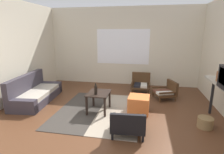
# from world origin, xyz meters

# --- Properties ---
(ground_plane) EXTENTS (7.80, 7.80, 0.00)m
(ground_plane) POSITION_xyz_m (0.00, 0.00, 0.00)
(ground_plane) COLOR #56331E
(far_wall_with_window) EXTENTS (5.60, 0.13, 2.70)m
(far_wall_with_window) POSITION_xyz_m (0.00, 3.06, 1.35)
(far_wall_with_window) COLOR beige
(far_wall_with_window) RESTS_ON ground
(area_rug) EXTENTS (1.94, 2.30, 0.01)m
(area_rug) POSITION_xyz_m (-0.22, 0.56, 0.01)
(area_rug) COLOR #38332D
(area_rug) RESTS_ON ground
(couch) EXTENTS (0.91, 1.80, 0.73)m
(couch) POSITION_xyz_m (-2.11, 0.83, 0.22)
(couch) COLOR #38333D
(couch) RESTS_ON ground
(coffee_table) EXTENTS (0.50, 0.61, 0.47)m
(coffee_table) POSITION_xyz_m (-0.22, 0.51, 0.37)
(coffee_table) COLOR black
(coffee_table) RESTS_ON ground
(armchair_by_window) EXTENTS (0.59, 0.53, 0.59)m
(armchair_by_window) POSITION_xyz_m (0.70, 2.26, 0.27)
(armchair_by_window) COLOR #472D19
(armchair_by_window) RESTS_ON ground
(armchair_striped_foreground) EXTENTS (0.65, 0.60, 0.50)m
(armchair_striped_foreground) POSITION_xyz_m (0.57, -0.40, 0.23)
(armchair_striped_foreground) COLOR black
(armchair_striped_foreground) RESTS_ON ground
(armchair_corner) EXTENTS (0.70, 0.71, 0.51)m
(armchair_corner) POSITION_xyz_m (1.45, 1.71, 0.23)
(armchair_corner) COLOR #472D19
(armchair_corner) RESTS_ON ground
(ottoman_orange) EXTENTS (0.50, 0.50, 0.39)m
(ottoman_orange) POSITION_xyz_m (0.71, 0.65, 0.20)
(ottoman_orange) COLOR #D1662D
(ottoman_orange) RESTS_ON ground
(clay_vase) EXTENTS (0.25, 0.25, 0.29)m
(clay_vase) POSITION_xyz_m (2.35, 0.45, 1.00)
(clay_vase) COLOR #935B38
(clay_vase) RESTS_ON console_shelf
(glass_bottle) EXTENTS (0.07, 0.07, 0.26)m
(glass_bottle) POSITION_xyz_m (-0.25, 0.39, 0.58)
(glass_bottle) COLOR black
(glass_bottle) RESTS_ON coffee_table
(wicker_basket) EXTENTS (0.30, 0.30, 0.21)m
(wicker_basket) POSITION_xyz_m (2.05, 0.17, 0.11)
(wicker_basket) COLOR olive
(wicker_basket) RESTS_ON ground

